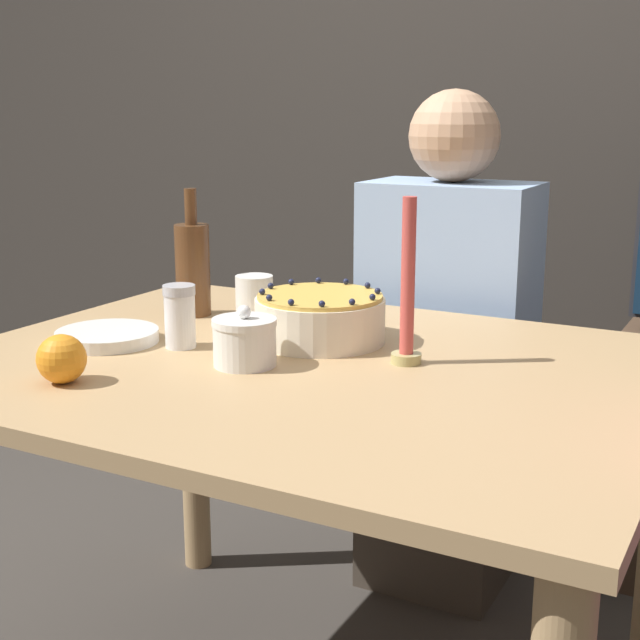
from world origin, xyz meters
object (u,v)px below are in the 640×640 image
(cake, at_px, (320,318))
(candle, at_px, (408,297))
(sugar_bowl, at_px, (245,342))
(bottle, at_px, (193,267))
(person_man_blue_shirt, at_px, (446,376))
(sugar_shaker, at_px, (180,316))

(cake, bearing_deg, candle, -16.29)
(sugar_bowl, xyz_separation_m, bottle, (-0.31, 0.27, 0.06))
(cake, relative_size, person_man_blue_shirt, 0.20)
(bottle, relative_size, person_man_blue_shirt, 0.22)
(cake, xyz_separation_m, candle, (0.20, -0.06, 0.07))
(sugar_shaker, bearing_deg, sugar_bowl, -14.39)
(sugar_shaker, xyz_separation_m, bottle, (-0.14, 0.23, 0.04))
(sugar_bowl, xyz_separation_m, candle, (0.24, 0.15, 0.08))
(sugar_bowl, distance_m, sugar_shaker, 0.18)
(sugar_bowl, relative_size, bottle, 0.42)
(sugar_bowl, xyz_separation_m, sugar_shaker, (-0.17, 0.04, 0.02))
(sugar_bowl, height_order, person_man_blue_shirt, person_man_blue_shirt)
(sugar_shaker, relative_size, person_man_blue_shirt, 0.10)
(person_man_blue_shirt, bearing_deg, cake, 84.11)
(sugar_bowl, bearing_deg, person_man_blue_shirt, 82.85)
(candle, xyz_separation_m, person_man_blue_shirt, (-0.15, 0.62, -0.33))
(sugar_shaker, height_order, person_man_blue_shirt, person_man_blue_shirt)
(cake, height_order, candle, candle)
(cake, height_order, sugar_bowl, sugar_bowl)
(sugar_bowl, relative_size, sugar_shaker, 0.95)
(sugar_bowl, height_order, sugar_shaker, sugar_shaker)
(candle, bearing_deg, cake, 163.71)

